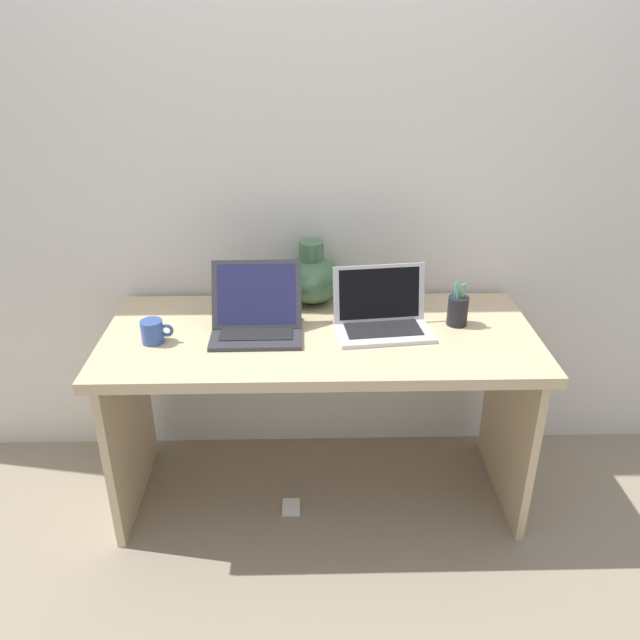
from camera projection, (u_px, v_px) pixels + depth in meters
ground_plane at (320, 491)px, 2.62m from camera, size 6.00×6.00×0.00m
back_wall at (318, 181)px, 2.43m from camera, size 4.40×0.04×2.40m
desk at (320, 369)px, 2.36m from camera, size 1.56×0.68×0.74m
laptop_left at (257, 315)px, 2.29m from camera, size 0.33×0.26×0.24m
laptop_right at (381, 313)px, 2.30m from camera, size 0.36×0.25×0.22m
green_vase at (311, 278)px, 2.50m from camera, size 0.24×0.24×0.25m
coffee_mug at (153, 332)px, 2.21m from camera, size 0.11×0.08×0.08m
pen_cup at (458, 310)px, 2.33m from camera, size 0.07×0.07×0.17m
power_brick at (291, 507)px, 2.52m from camera, size 0.07×0.07×0.03m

